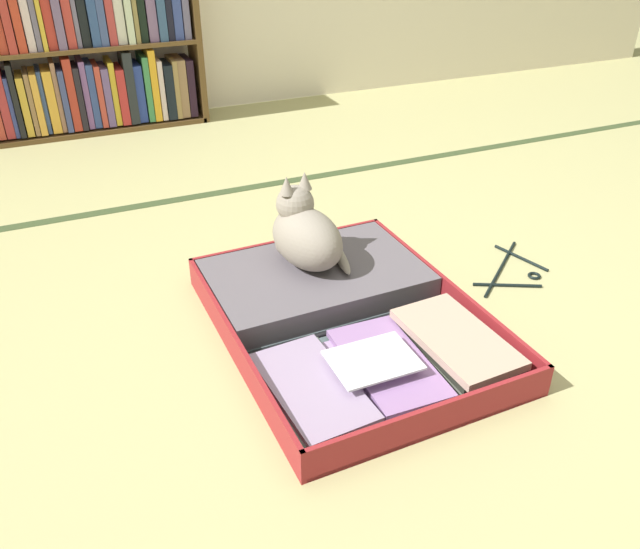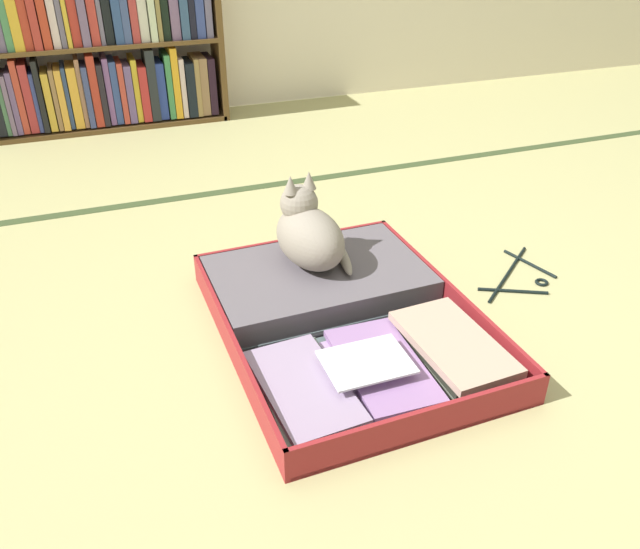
{
  "view_description": "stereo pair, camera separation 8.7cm",
  "coord_description": "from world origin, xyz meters",
  "px_view_note": "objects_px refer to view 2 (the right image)",
  "views": [
    {
      "loc": [
        -0.8,
        -1.13,
        1.08
      ],
      "look_at": [
        -0.19,
        0.28,
        0.15
      ],
      "focal_mm": 36.22,
      "sensor_mm": 36.0,
      "label": 1
    },
    {
      "loc": [
        -0.72,
        -1.16,
        1.08
      ],
      "look_at": [
        -0.19,
        0.28,
        0.15
      ],
      "focal_mm": 36.22,
      "sensor_mm": 36.0,
      "label": 2
    }
  ],
  "objects_px": {
    "open_suitcase": "(341,311)",
    "black_cat": "(308,233)",
    "bookshelf": "(102,49)",
    "clothes_hanger": "(519,276)"
  },
  "relations": [
    {
      "from": "black_cat",
      "to": "clothes_hanger",
      "type": "distance_m",
      "value": 0.7
    },
    {
      "from": "open_suitcase",
      "to": "bookshelf",
      "type": "bearing_deg",
      "value": 102.65
    },
    {
      "from": "open_suitcase",
      "to": "black_cat",
      "type": "height_order",
      "value": "black_cat"
    },
    {
      "from": "open_suitcase",
      "to": "clothes_hanger",
      "type": "xyz_separation_m",
      "value": [
        0.63,
        0.03,
        -0.03
      ]
    },
    {
      "from": "open_suitcase",
      "to": "black_cat",
      "type": "xyz_separation_m",
      "value": [
        -0.02,
        0.21,
        0.15
      ]
    },
    {
      "from": "clothes_hanger",
      "to": "black_cat",
      "type": "bearing_deg",
      "value": 164.83
    },
    {
      "from": "bookshelf",
      "to": "clothes_hanger",
      "type": "xyz_separation_m",
      "value": [
        1.08,
        -2.0,
        -0.38
      ]
    },
    {
      "from": "bookshelf",
      "to": "clothes_hanger",
      "type": "distance_m",
      "value": 2.31
    },
    {
      "from": "open_suitcase",
      "to": "clothes_hanger",
      "type": "relative_size",
      "value": 2.92
    },
    {
      "from": "open_suitcase",
      "to": "black_cat",
      "type": "bearing_deg",
      "value": 96.78
    }
  ]
}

